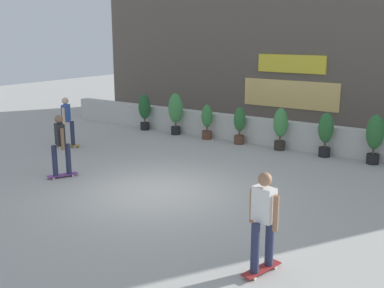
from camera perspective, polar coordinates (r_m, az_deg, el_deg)
name	(u,v)px	position (r m, az deg, el deg)	size (l,w,h in m)	color
ground_plane	(157,191)	(11.52, -4.26, -5.80)	(48.00, 48.00, 0.00)	#B2AFA8
planter_wall	(266,132)	(16.34, 8.99, 1.49)	(18.00, 0.40, 0.90)	beige
building_backdrop	(312,46)	(19.69, 14.46, 11.47)	(20.00, 2.08, 6.50)	#60564C
potted_plant_0	(145,110)	(18.63, -5.82, 4.21)	(0.48, 0.48, 1.42)	black
potted_plant_1	(176,110)	(17.67, -2.02, 4.11)	(0.55, 0.55, 1.57)	black
potted_plant_2	(207,120)	(16.92, 1.84, 2.90)	(0.40, 0.40, 1.26)	brown
potted_plant_3	(240,124)	(16.24, 5.83, 2.46)	(0.41, 0.41, 1.29)	brown
potted_plant_4	(280,126)	(15.57, 10.75, 2.15)	(0.46, 0.46, 1.40)	#2D2823
potted_plant_5	(326,132)	(15.04, 16.02, 1.46)	(0.46, 0.46, 1.40)	black
potted_plant_6	(375,135)	(14.64, 21.43, 0.98)	(0.51, 0.51, 1.48)	black
skater_by_wall_right	(263,218)	(7.53, 8.72, -8.96)	(0.55, 0.82, 1.70)	maroon
skater_far_right	(66,120)	(16.20, -15.10, 2.87)	(0.79, 0.58, 1.70)	#BF8C26
skater_foreground	(60,143)	(12.82, -15.77, 0.10)	(0.53, 0.81, 1.70)	#72338C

